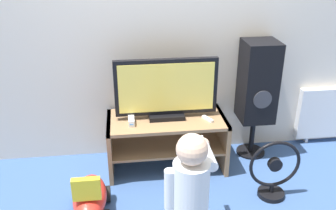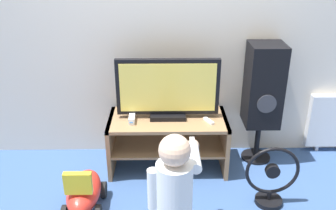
# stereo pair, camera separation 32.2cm
# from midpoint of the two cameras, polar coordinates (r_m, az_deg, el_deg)

# --- Properties ---
(ground_plane) EXTENTS (16.00, 16.00, 0.00)m
(ground_plane) POSITION_cam_midpoint_polar(r_m,az_deg,el_deg) (3.44, -2.41, -11.65)
(ground_plane) COLOR #38568C
(wall_back) EXTENTS (10.00, 0.06, 2.60)m
(wall_back) POSITION_cam_midpoint_polar(r_m,az_deg,el_deg) (3.45, -3.68, 12.30)
(wall_back) COLOR silver
(wall_back) RESTS_ON ground_plane
(tv_stand) EXTENTS (1.08, 0.52, 0.51)m
(tv_stand) POSITION_cam_midpoint_polar(r_m,az_deg,el_deg) (3.47, -2.88, -4.67)
(tv_stand) COLOR #93704C
(tv_stand) RESTS_ON ground_plane
(television) EXTENTS (0.91, 0.20, 0.55)m
(television) POSITION_cam_midpoint_polar(r_m,az_deg,el_deg) (3.30, -3.07, 2.30)
(television) COLOR black
(television) RESTS_ON tv_stand
(game_console) EXTENTS (0.05, 0.19, 0.06)m
(game_console) POSITION_cam_midpoint_polar(r_m,az_deg,el_deg) (3.34, -8.39, -2.27)
(game_console) COLOR white
(game_console) RESTS_ON tv_stand
(remote_primary) EXTENTS (0.09, 0.13, 0.03)m
(remote_primary) POSITION_cam_midpoint_polar(r_m,az_deg,el_deg) (3.36, 3.36, -2.20)
(remote_primary) COLOR white
(remote_primary) RESTS_ON tv_stand
(child) EXTENTS (0.36, 0.52, 0.93)m
(child) POSITION_cam_midpoint_polar(r_m,az_deg,el_deg) (2.46, -0.28, -12.38)
(child) COLOR #3F4C72
(child) RESTS_ON ground_plane
(speaker_tower) EXTENTS (0.31, 0.33, 1.16)m
(speaker_tower) POSITION_cam_midpoint_polar(r_m,az_deg,el_deg) (3.57, 11.01, 3.15)
(speaker_tower) COLOR black
(speaker_tower) RESTS_ON ground_plane
(floor_fan) EXTENTS (0.43, 0.22, 0.53)m
(floor_fan) POSITION_cam_midpoint_polar(r_m,az_deg,el_deg) (3.22, 13.06, -10.02)
(floor_fan) COLOR black
(floor_fan) RESTS_ON ground_plane
(ride_on_toy) EXTENTS (0.30, 0.53, 0.44)m
(ride_on_toy) POSITION_cam_midpoint_polar(r_m,az_deg,el_deg) (3.08, -14.86, -13.57)
(ride_on_toy) COLOR red
(ride_on_toy) RESTS_ON ground_plane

